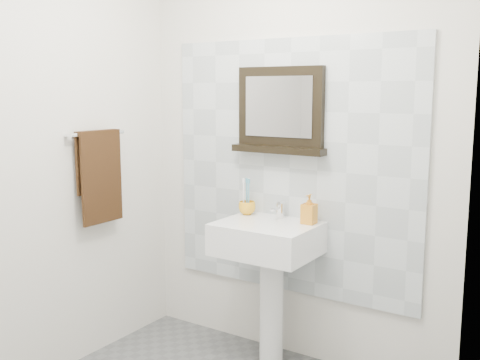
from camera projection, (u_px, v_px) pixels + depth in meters
name	position (u px, v px, depth m)	size (l,w,h in m)	color
back_wall	(292.00, 151.00, 3.30)	(2.00, 0.01, 2.50)	silver
left_wall	(23.00, 158.00, 2.93)	(0.01, 2.20, 2.50)	silver
right_wall	(402.00, 198.00, 1.85)	(0.01, 2.20, 2.50)	silver
splashback	(290.00, 168.00, 3.30)	(1.60, 0.02, 1.50)	silver
pedestal_sink	(268.00, 254.00, 3.21)	(0.55, 0.44, 0.96)	white
toothbrush_cup	(247.00, 208.00, 3.39)	(0.10, 0.10, 0.08)	#F5AA1C
toothbrushes	(247.00, 194.00, 3.38)	(0.05, 0.04, 0.21)	white
soap_dispenser	(309.00, 209.00, 3.15)	(0.08, 0.08, 0.17)	#CE5E18
framed_mirror	(280.00, 113.00, 3.26)	(0.59, 0.11, 0.50)	black
towel_bar	(97.00, 134.00, 3.28)	(0.07, 0.40, 0.03)	silver
hand_towel	(99.00, 169.00, 3.31)	(0.06, 0.30, 0.55)	black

